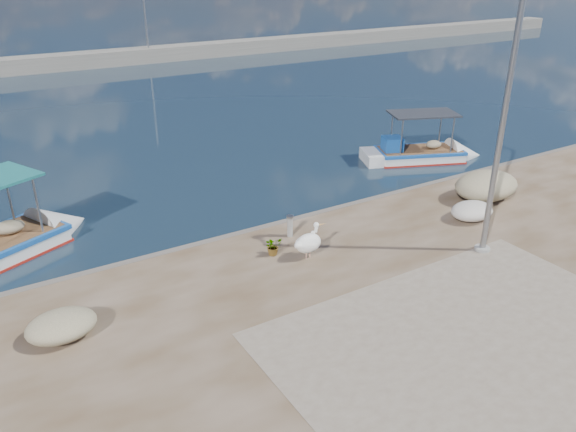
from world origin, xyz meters
The scene contains 11 objects.
ground centered at (0.00, 0.00, 0.00)m, with size 1400.00×1400.00×0.00m, color #162635.
quay_patch centered at (1.00, -3.00, 0.50)m, with size 9.00×7.00×0.01m, color gray.
breakwater centered at (0.00, 40.00, 0.60)m, with size 120.00×2.20×7.50m.
boat_right centered at (9.55, 8.30, 0.20)m, with size 5.45×3.54×2.50m.
pelican centered at (-0.07, 2.58, 0.98)m, with size 1.07×0.56×1.03m.
lamp_post centered at (4.47, 0.35, 3.80)m, with size 0.44×0.96×7.00m.
bollard_near centered at (0.20, 4.00, 0.87)m, with size 0.22×0.22×0.68m.
potted_plant centered at (-0.82, 3.26, 0.77)m, with size 0.49×0.43×0.55m, color #33722D.
net_pile_d centered at (5.86, 2.00, 0.78)m, with size 1.50×1.13×0.56m, color silver.
net_pile_c centered at (7.58, 2.94, 0.99)m, with size 2.47×1.77×0.97m, color #BFB58D.
net_pile_b centered at (-6.75, 2.39, 0.80)m, with size 1.54×1.20×0.60m, color #BFB58D.
Camera 1 is at (-7.82, -8.99, 8.19)m, focal length 35.00 mm.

